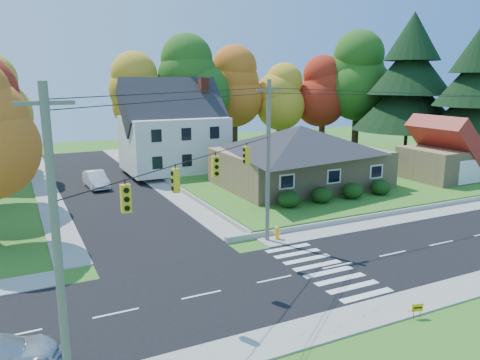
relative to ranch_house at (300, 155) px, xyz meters
The scene contains 22 objects.
ground 18.18m from the ranch_house, 116.57° to the right, with size 120.00×120.00×0.00m, color #3D7923.
road_main 18.18m from the ranch_house, 116.57° to the right, with size 90.00×8.00×0.02m, color black.
road_cross 19.15m from the ranch_house, 147.99° to the left, with size 8.00×44.00×0.02m, color black.
sidewalk_north 13.98m from the ranch_house, 126.03° to the right, with size 90.00×2.00×0.08m, color #9C9A90.
sidewalk_south 22.70m from the ranch_house, 110.85° to the right, with size 90.00×2.00×0.08m, color #9C9A90.
lawn 7.69m from the ranch_house, 45.00° to the left, with size 30.00×30.00×0.50m, color #3D7923.
ranch_house is the anchor object (origin of this frame).
colonial_house 14.46m from the ranch_house, 123.55° to the left, with size 10.40×8.40×9.60m.
garage 14.57m from the ranch_house, 15.99° to the right, with size 7.30×6.30×4.60m.
hedge_row 6.57m from the ranch_house, 94.61° to the right, with size 10.70×1.70×1.27m.
traffic_infrastructure 16.87m from the ranch_house, 119.09° to the right, with size 38.10×10.66×10.00m.
tree_lot_0 21.20m from the ranch_house, 119.05° to the left, with size 6.72×6.72×12.51m.
tree_lot_1 18.58m from the ranch_house, 103.24° to the left, with size 7.84×7.84×14.60m.
tree_lot_2 18.99m from the ranch_house, 83.66° to the left, with size 7.28×7.28×13.56m.
tree_lot_3 19.29m from the ranch_house, 64.80° to the left, with size 6.16×6.16×11.47m.
tree_lot_4 21.85m from the ranch_house, 48.81° to the left, with size 6.72×6.72×12.51m.
tree_lot_5 23.85m from the ranch_house, 37.87° to the left, with size 8.40×8.40×15.64m.
conifer_east_a 20.84m from the ranch_house, 17.53° to the left, with size 12.80×12.80×16.96m.
conifer_east_b 20.72m from the ranch_house, ahead, with size 11.20×11.20×14.84m.
white_car 19.11m from the ranch_house, 151.49° to the left, with size 1.63×4.68×1.54m, color silver.
fire_hydrant 14.33m from the ranch_house, 128.97° to the right, with size 0.52×0.40×0.91m.
yard_sign 23.83m from the ranch_house, 111.09° to the right, with size 0.51×0.17×0.66m.
Camera 1 is at (-15.41, -19.16, 10.07)m, focal length 35.00 mm.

